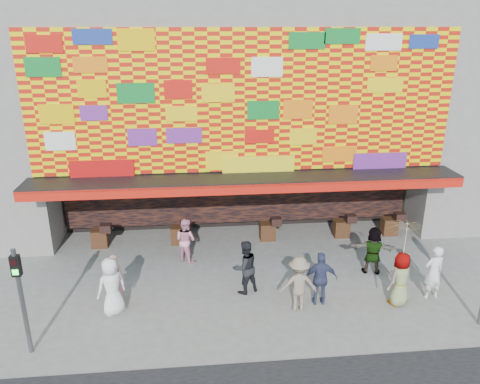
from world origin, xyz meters
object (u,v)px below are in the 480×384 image
Objects in this scene: ped_d at (299,284)px; ped_e at (321,279)px; ped_g at (400,279)px; ped_i at (186,240)px; ped_a at (112,286)px; ped_h at (434,272)px; ped_c at (245,267)px; signal_left at (20,290)px; ped_b at (115,279)px; ped_f at (373,250)px; parasol at (406,238)px.

ped_e is (0.73, 0.23, -0.00)m from ped_d.
ped_i is (-6.48, 3.43, -0.04)m from ped_g.
ped_a is 1.04× the size of ped_g.
ped_g is 7.33m from ped_i.
ped_c is at bearing -18.19° from ped_h.
ped_c is at bearing 21.79° from signal_left.
ped_b is 0.92× the size of ped_h.
ped_f is 2.13m from ped_h.
signal_left is 6.42m from ped_c.
ped_e is at bearing 146.00° from ped_a.
ped_c is 1.03× the size of ped_g.
ped_d is at bearing -26.19° from ped_g.
ped_d is at bearing 118.09° from ped_c.
parasol reaches higher than ped_i.
ped_i is (-7.65, 3.18, -0.06)m from ped_h.
ped_h is at bearing 146.23° from ped_c.
ped_a is 8.60m from ped_g.
ped_c is 4.55m from ped_f.
ped_h is at bearing -176.27° from ped_b.
signal_left reaches higher than ped_g.
ped_e is at bearing -177.14° from ped_i.
ped_f is (8.48, 0.99, 0.03)m from ped_b.
signal_left is 10.61m from ped_g.
ped_d is 3.40m from parasol.
ped_i is (2.11, 3.06, -0.07)m from ped_a.
parasol is (8.60, -0.37, 1.32)m from ped_a.
parasol is at bearing 108.88° from ped_f.
parasol is (6.48, -3.43, 1.39)m from ped_i.
ped_g is 0.87× the size of parasol.
ped_d is 0.98× the size of ped_h.
parasol is (8.60, -0.95, 1.41)m from ped_b.
ped_d is (7.37, 1.24, -1.00)m from signal_left.
ped_f is (3.00, 1.92, -0.02)m from ped_d.
ped_f is at bearing 16.97° from signal_left.
ped_d reaches higher than ped_g.
ped_c reaches higher than ped_h.
ped_e reaches higher than ped_g.
ped_f is at bearing -146.31° from ped_d.
parasol reaches higher than ped_d.
ped_a is 1.08× the size of ped_i.
ped_f is 6.53m from ped_i.
ped_c is 1.06× the size of ped_f.
ped_e is (6.21, -0.11, -0.03)m from ped_a.
signal_left is at bearing -173.38° from parasol.
ped_a is 6.21m from ped_e.
parasol is at bearing 141.13° from ped_c.
ped_a is at bearing -2.49° from ped_d.
ped_g is 0.97× the size of ped_h.
ped_a reaches higher than ped_h.
signal_left is 1.86× the size of ped_b.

